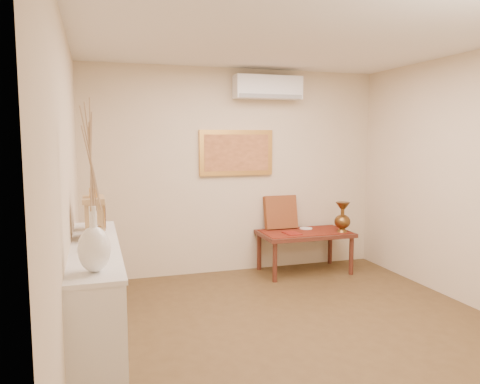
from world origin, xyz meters
name	(u,v)px	position (x,y,z in m)	size (l,w,h in m)	color
floor	(307,336)	(0.00, 0.00, 0.00)	(4.50, 4.50, 0.00)	brown
ceiling	(313,31)	(0.00, 0.00, 2.70)	(4.50, 4.50, 0.00)	silver
wall_back	(236,171)	(0.00, 2.25, 1.35)	(4.00, 0.02, 2.70)	beige
wall_left	(68,198)	(-2.00, 0.00, 1.35)	(0.02, 4.50, 2.70)	beige
white_vase	(92,189)	(-1.82, -0.77, 1.50)	(0.20, 0.20, 1.03)	white
candlestick	(96,241)	(-1.81, -0.43, 1.10)	(0.11, 0.11, 0.23)	silver
brass_urn_small	(95,235)	(-1.81, -0.19, 1.09)	(0.10, 0.10, 0.22)	brown
table_cloth	(305,231)	(0.85, 1.88, 0.55)	(1.14, 0.59, 0.01)	maroon
brass_urn_tall	(343,214)	(1.31, 1.70, 0.80)	(0.21, 0.21, 0.48)	brown
plate	(306,228)	(0.94, 2.03, 0.56)	(0.17, 0.17, 0.01)	white
menu	(292,233)	(0.62, 1.79, 0.56)	(0.18, 0.25, 0.01)	maroon
cushion	(281,212)	(0.61, 2.15, 0.78)	(0.45, 0.10, 0.45)	#5F1713
display_ledge	(96,306)	(-1.82, 0.00, 0.49)	(0.37, 2.02, 0.98)	white
mantel_clock	(94,217)	(-1.82, 0.25, 1.15)	(0.17, 0.36, 0.41)	tan
wooden_chest	(97,216)	(-1.80, 0.63, 1.10)	(0.16, 0.21, 0.24)	tan
low_table	(305,237)	(0.85, 1.88, 0.48)	(1.20, 0.70, 0.55)	#522418
painting	(236,153)	(0.00, 2.22, 1.60)	(1.00, 0.06, 0.60)	#C38A3E
ac_unit	(268,88)	(0.40, 2.12, 2.45)	(0.90, 0.25, 0.30)	white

